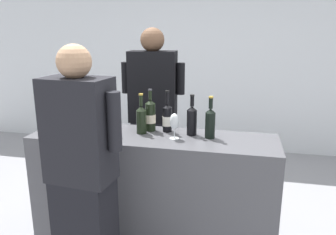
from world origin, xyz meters
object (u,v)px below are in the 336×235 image
wine_bottle_2 (167,118)px  wine_bottle_4 (192,120)px  ice_bucket (60,118)px  person_server (153,125)px  wine_bottle_5 (110,117)px  wine_bottle_3 (150,115)px  wine_bottle_1 (141,119)px  wine_bottle_0 (210,122)px  wine_glass (174,122)px  person_guest (83,186)px

wine_bottle_2 → wine_bottle_4: bearing=-12.6°
ice_bucket → person_server: person_server is taller
wine_bottle_5 → ice_bucket: (-0.39, -0.08, -0.02)m
wine_bottle_3 → wine_bottle_4: size_ratio=1.07×
wine_bottle_3 → wine_bottle_1: bearing=-120.6°
wine_bottle_2 → person_server: bearing=116.8°
wine_bottle_0 → wine_bottle_5: 0.77m
wine_glass → person_server: person_server is taller
ice_bucket → person_guest: size_ratio=0.14×
wine_bottle_1 → wine_glass: (0.28, -0.08, 0.01)m
wine_bottle_4 → wine_bottle_5: (-0.62, -0.09, 0.01)m
wine_bottle_2 → wine_glass: 0.19m
wine_bottle_0 → wine_glass: size_ratio=1.64×
wine_bottle_2 → wine_bottle_5: size_ratio=0.97×
wine_bottle_5 → ice_bucket: 0.39m
wine_bottle_3 → wine_bottle_5: size_ratio=0.99×
wine_bottle_4 → person_guest: person_guest is taller
wine_bottle_4 → wine_glass: 0.17m
ice_bucket → wine_bottle_2: bearing=14.6°
wine_bottle_2 → wine_glass: size_ratio=1.70×
wine_bottle_0 → wine_bottle_4: size_ratio=1.01×
wine_bottle_0 → ice_bucket: wine_bottle_0 is taller
wine_bottle_4 → ice_bucket: (-1.01, -0.17, -0.01)m
ice_bucket → wine_bottle_5: bearing=11.7°
wine_bottle_2 → wine_bottle_5: 0.44m
wine_bottle_4 → wine_bottle_3: bearing=173.1°
wine_bottle_2 → ice_bucket: (-0.81, -0.21, 0.00)m
wine_bottle_0 → person_server: bearing=135.8°
wine_glass → wine_bottle_4: bearing=48.2°
wine_bottle_4 → person_guest: (-0.56, -0.70, -0.27)m
wine_bottle_4 → person_server: (-0.45, 0.53, -0.22)m
wine_bottle_2 → wine_bottle_4: 0.21m
wine_glass → person_guest: size_ratio=0.12×
wine_bottle_4 → wine_bottle_5: wine_bottle_5 is taller
person_server → wine_bottle_4: bearing=-49.9°
ice_bucket → wine_bottle_0: bearing=6.0°
wine_bottle_5 → ice_bucket: bearing=-168.3°
wine_bottle_0 → person_server: (-0.59, 0.57, -0.22)m
wine_bottle_1 → wine_bottle_4: 0.39m
wine_bottle_5 → person_server: (0.18, 0.61, -0.23)m
wine_bottle_4 → wine_bottle_1: bearing=-173.6°
wine_bottle_0 → person_server: size_ratio=0.18×
wine_glass → person_guest: person_guest is taller
wine_glass → person_guest: (-0.45, -0.58, -0.27)m
wine_bottle_3 → person_guest: size_ratio=0.20×
wine_bottle_4 → wine_bottle_0: bearing=-17.4°
person_guest → wine_bottle_2: bearing=64.2°
wine_bottle_1 → person_guest: bearing=-105.0°
wine_bottle_3 → person_server: (-0.11, 0.49, -0.23)m
ice_bucket → person_guest: (0.44, -0.54, -0.26)m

